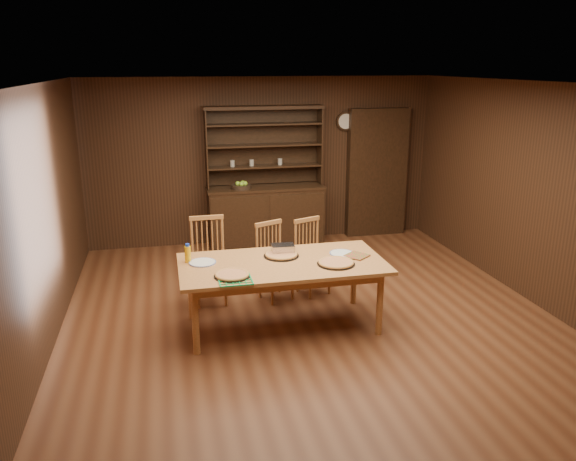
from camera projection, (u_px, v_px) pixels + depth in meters
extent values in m
plane|color=brown|center=(309.00, 316.00, 6.47)|extent=(6.00, 6.00, 0.00)
plane|color=silver|center=(312.00, 83.00, 5.72)|extent=(6.00, 6.00, 0.00)
plane|color=#391F12|center=(262.00, 161.00, 8.90)|extent=(5.50, 0.00, 5.50)
plane|color=#391F12|center=(442.00, 329.00, 3.29)|extent=(5.50, 0.00, 5.50)
plane|color=#391F12|center=(41.00, 222.00, 5.52)|extent=(0.00, 6.00, 6.00)
plane|color=#391F12|center=(534.00, 194.00, 6.67)|extent=(0.00, 6.00, 6.00)
cube|color=black|center=(266.00, 217.00, 8.90)|extent=(1.80, 0.50, 0.90)
cube|color=black|center=(266.00, 188.00, 8.76)|extent=(1.84, 0.52, 0.04)
cube|color=black|center=(262.00, 146.00, 8.80)|extent=(1.80, 0.02, 1.20)
cube|color=black|center=(206.00, 149.00, 8.47)|extent=(0.02, 0.32, 1.20)
cube|color=black|center=(320.00, 145.00, 8.84)|extent=(0.02, 0.32, 1.20)
cube|color=black|center=(264.00, 107.00, 8.49)|extent=(1.84, 0.34, 0.05)
cylinder|color=gray|center=(232.00, 163.00, 8.62)|extent=(0.07, 0.07, 0.10)
cylinder|color=gray|center=(252.00, 163.00, 8.68)|extent=(0.07, 0.07, 0.10)
cube|color=black|center=(377.00, 173.00, 9.27)|extent=(1.00, 0.18, 2.10)
cylinder|color=black|center=(345.00, 121.00, 8.97)|extent=(0.30, 0.04, 0.30)
cylinder|color=beige|center=(346.00, 121.00, 8.95)|extent=(0.24, 0.01, 0.24)
cube|color=#C77A45|center=(282.00, 264.00, 6.01)|extent=(2.20, 1.10, 0.04)
cylinder|color=#C77A45|center=(195.00, 321.00, 5.53)|extent=(0.07, 0.07, 0.71)
cylinder|color=#C77A45|center=(191.00, 289.00, 6.31)|extent=(0.07, 0.07, 0.71)
cylinder|color=#C77A45|center=(380.00, 304.00, 5.93)|extent=(0.07, 0.07, 0.71)
cylinder|color=#C77A45|center=(354.00, 276.00, 6.71)|extent=(0.07, 0.07, 0.71)
cube|color=#C08242|center=(210.00, 268.00, 6.71)|extent=(0.43, 0.41, 0.04)
cylinder|color=#C08242|center=(198.00, 292.00, 6.60)|extent=(0.04, 0.04, 0.42)
cylinder|color=#C08242|center=(196.00, 283.00, 6.89)|extent=(0.04, 0.04, 0.42)
cylinder|color=#C08242|center=(226.00, 290.00, 6.67)|extent=(0.04, 0.04, 0.42)
cylinder|color=#C08242|center=(223.00, 280.00, 6.96)|extent=(0.04, 0.04, 0.42)
cube|color=#C08242|center=(206.00, 218.00, 6.71)|extent=(0.41, 0.04, 0.05)
cube|color=#C08242|center=(276.00, 268.00, 6.83)|extent=(0.50, 0.49, 0.04)
cylinder|color=#C08242|center=(272.00, 290.00, 6.70)|extent=(0.03, 0.03, 0.38)
cylinder|color=#C08242|center=(260.00, 283.00, 6.92)|extent=(0.03, 0.03, 0.38)
cylinder|color=#C08242|center=(292.00, 285.00, 6.87)|extent=(0.03, 0.03, 0.38)
cylinder|color=#C08242|center=(280.00, 278.00, 7.08)|extent=(0.03, 0.03, 0.38)
cube|color=#C08242|center=(268.00, 223.00, 6.80)|extent=(0.36, 0.17, 0.05)
cube|color=#C08242|center=(314.00, 263.00, 7.01)|extent=(0.49, 0.48, 0.04)
cylinder|color=#C08242|center=(310.00, 285.00, 6.88)|extent=(0.03, 0.03, 0.38)
cylinder|color=#C08242|center=(297.00, 278.00, 7.10)|extent=(0.03, 0.03, 0.38)
cylinder|color=#C08242|center=(329.00, 280.00, 7.03)|extent=(0.03, 0.03, 0.38)
cylinder|color=#C08242|center=(316.00, 273.00, 7.25)|extent=(0.03, 0.03, 0.38)
cube|color=#C08242|center=(307.00, 220.00, 6.98)|extent=(0.36, 0.16, 0.05)
cylinder|color=black|center=(232.00, 276.00, 5.60)|extent=(0.36, 0.36, 0.01)
cylinder|color=tan|center=(232.00, 275.00, 5.60)|extent=(0.34, 0.34, 0.02)
torus|color=#D78F4D|center=(232.00, 275.00, 5.60)|extent=(0.34, 0.34, 0.03)
cylinder|color=black|center=(336.00, 264.00, 5.94)|extent=(0.40, 0.40, 0.01)
cylinder|color=tan|center=(336.00, 262.00, 5.94)|extent=(0.37, 0.37, 0.02)
torus|color=#D78F4D|center=(336.00, 262.00, 5.94)|extent=(0.38, 0.38, 0.03)
cylinder|color=black|center=(281.00, 256.00, 6.19)|extent=(0.39, 0.39, 0.01)
cylinder|color=tan|center=(281.00, 255.00, 6.18)|extent=(0.35, 0.35, 0.02)
torus|color=#D78F4D|center=(281.00, 255.00, 6.18)|extent=(0.36, 0.36, 0.03)
cylinder|color=silver|center=(203.00, 263.00, 5.97)|extent=(0.29, 0.29, 0.01)
torus|color=#313B93|center=(203.00, 262.00, 5.97)|extent=(0.29, 0.29, 0.01)
cylinder|color=silver|center=(342.00, 253.00, 6.26)|extent=(0.27, 0.27, 0.01)
torus|color=#313B93|center=(342.00, 253.00, 6.26)|extent=(0.27, 0.27, 0.01)
cube|color=silver|center=(283.00, 249.00, 6.27)|extent=(0.26, 0.20, 0.10)
cylinder|color=#EAA90C|center=(188.00, 254.00, 5.98)|extent=(0.07, 0.07, 0.18)
cylinder|color=#1532AB|center=(187.00, 245.00, 5.95)|extent=(0.04, 0.04, 0.03)
cube|color=red|center=(357.00, 256.00, 6.18)|extent=(0.31, 0.31, 0.02)
cube|color=red|center=(346.00, 256.00, 6.18)|extent=(0.26, 0.26, 0.01)
cylinder|color=black|center=(241.00, 187.00, 8.62)|extent=(0.31, 0.31, 0.06)
sphere|color=#95C334|center=(238.00, 184.00, 8.60)|extent=(0.08, 0.08, 0.08)
sphere|color=#95C334|center=(243.00, 183.00, 8.64)|extent=(0.08, 0.08, 0.08)
sphere|color=#95C334|center=(241.00, 184.00, 8.56)|extent=(0.08, 0.08, 0.08)
sphere|color=#95C334|center=(245.00, 184.00, 8.60)|extent=(0.08, 0.08, 0.08)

